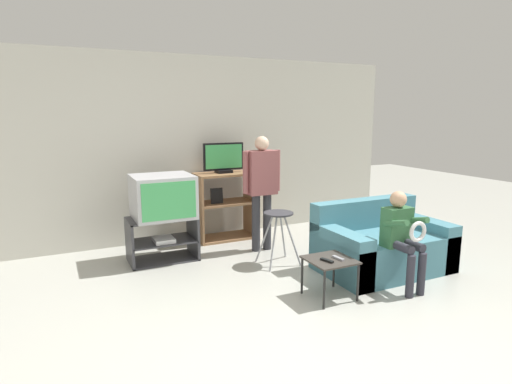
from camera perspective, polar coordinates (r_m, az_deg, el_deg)
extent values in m
plane|color=#ADADA3|center=(3.68, 9.55, -19.08)|extent=(18.00, 18.00, 0.00)
cube|color=beige|center=(6.23, -8.02, 5.75)|extent=(6.40, 0.06, 2.60)
cube|color=#38383D|center=(5.52, -12.27, -8.73)|extent=(0.82, 0.48, 0.02)
cube|color=#38383D|center=(5.45, -12.37, -6.39)|extent=(0.79, 0.48, 0.02)
cube|color=#38383D|center=(5.37, -12.49, -3.43)|extent=(0.82, 0.48, 0.02)
cube|color=#38383D|center=(5.37, -16.51, -6.54)|extent=(0.03, 0.48, 0.54)
cube|color=#38383D|center=(5.54, -8.38, -5.68)|extent=(0.03, 0.48, 0.54)
cube|color=silver|center=(5.38, -12.23, -6.22)|extent=(0.24, 0.28, 0.05)
cube|color=#B2B2B7|center=(5.33, -12.33, -0.57)|extent=(0.72, 0.62, 0.52)
cube|color=#3FA559|center=(5.03, -11.50, -1.20)|extent=(0.64, 0.01, 0.44)
cube|color=#8E6642|center=(6.05, -7.74, -2.22)|extent=(0.03, 0.45, 0.97)
cube|color=#8E6642|center=(6.34, -0.79, -1.54)|extent=(0.03, 0.45, 0.97)
cube|color=#8E6642|center=(6.30, -4.12, -6.03)|extent=(0.77, 0.45, 0.03)
cube|color=#8E6642|center=(6.17, -4.19, -1.44)|extent=(0.77, 0.45, 0.03)
cube|color=#8E6642|center=(6.10, -4.24, 2.41)|extent=(0.77, 0.45, 0.03)
cube|color=black|center=(6.03, -5.26, -0.51)|extent=(0.18, 0.04, 0.22)
cube|color=black|center=(6.12, -4.33, 2.78)|extent=(0.21, 0.20, 0.04)
cube|color=black|center=(6.10, -4.36, 4.76)|extent=(0.60, 0.04, 0.39)
cube|color=#3FA559|center=(6.08, -4.29, 4.74)|extent=(0.55, 0.01, 0.34)
cylinder|color=#99999E|center=(5.03, 2.34, -6.81)|extent=(0.19, 0.16, 0.63)
cylinder|color=#99999E|center=(5.15, 4.85, -6.43)|extent=(0.19, 0.16, 0.63)
cylinder|color=#99999E|center=(5.23, 1.14, -6.13)|extent=(0.19, 0.16, 0.63)
cylinder|color=#99999E|center=(5.34, 3.59, -5.79)|extent=(0.19, 0.16, 0.63)
cylinder|color=#333338|center=(5.10, 3.02, -2.85)|extent=(0.36, 0.36, 0.02)
cube|color=#38332D|center=(4.30, 9.84, -8.92)|extent=(0.44, 0.44, 0.02)
cylinder|color=black|center=(4.12, 9.09, -12.76)|extent=(0.02, 0.02, 0.38)
cylinder|color=black|center=(4.34, 13.43, -11.69)|extent=(0.02, 0.02, 0.38)
cylinder|color=black|center=(4.42, 6.15, -11.03)|extent=(0.02, 0.02, 0.38)
cylinder|color=black|center=(4.62, 10.34, -10.14)|extent=(0.02, 0.02, 0.38)
cube|color=black|center=(4.22, 9.44, -9.00)|extent=(0.07, 0.15, 0.02)
cube|color=gray|center=(4.30, 10.90, -8.66)|extent=(0.05, 0.15, 0.02)
cube|color=teal|center=(5.21, 16.60, -7.69)|extent=(1.45, 0.91, 0.44)
cube|color=teal|center=(5.36, 14.29, -2.72)|extent=(1.45, 0.20, 0.35)
cube|color=teal|center=(4.82, 11.13, -8.21)|extent=(0.22, 0.91, 0.56)
cube|color=teal|center=(5.62, 21.33, -6.03)|extent=(0.22, 0.91, 0.56)
cylinder|color=#2D2D33|center=(5.64, 0.00, -4.14)|extent=(0.11, 0.11, 0.76)
cylinder|color=#2D2D33|center=(5.71, 1.50, -3.96)|extent=(0.11, 0.11, 0.76)
cube|color=#8C4C4C|center=(5.54, 0.77, 2.62)|extent=(0.38, 0.20, 0.57)
cylinder|color=#8C4C4C|center=(5.44, -1.38, 2.62)|extent=(0.08, 0.08, 0.54)
cylinder|color=#8C4C4C|center=(5.64, 2.84, 2.90)|extent=(0.08, 0.08, 0.54)
sphere|color=beige|center=(5.50, 0.78, 6.51)|extent=(0.18, 0.18, 0.18)
cylinder|color=#2D2D38|center=(4.56, 19.88, -10.54)|extent=(0.08, 0.08, 0.44)
cylinder|color=#2D2D38|center=(4.66, 21.19, -10.15)|extent=(0.08, 0.08, 0.44)
cylinder|color=#2D2D38|center=(4.58, 18.74, -6.92)|extent=(0.09, 0.30, 0.09)
cylinder|color=#2D2D38|center=(4.68, 20.07, -6.62)|extent=(0.09, 0.30, 0.09)
cube|color=#33663D|center=(4.69, 18.24, -4.42)|extent=(0.30, 0.17, 0.41)
cylinder|color=#33663D|center=(4.49, 18.18, -3.99)|extent=(0.06, 0.31, 0.14)
cylinder|color=#33663D|center=(4.67, 20.58, -3.57)|extent=(0.06, 0.31, 0.14)
sphere|color=tan|center=(4.62, 18.45, -0.93)|extent=(0.17, 0.17, 0.17)
torus|color=silver|center=(4.49, 20.77, -4.96)|extent=(0.21, 0.04, 0.21)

